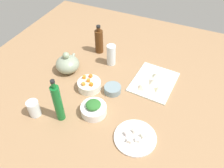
# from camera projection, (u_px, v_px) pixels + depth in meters

# --- Properties ---
(tabletop) EXTENTS (1.90, 1.90, 0.03)m
(tabletop) POSITION_uv_depth(u_px,v_px,m) (112.00, 92.00, 1.38)
(tabletop) COLOR #9C7651
(tabletop) RESTS_ON ground
(cutting_board) EXTENTS (0.32, 0.27, 0.01)m
(cutting_board) POSITION_uv_depth(u_px,v_px,m) (154.00, 82.00, 1.42)
(cutting_board) COLOR white
(cutting_board) RESTS_ON tabletop
(plate_tofu) EXTENTS (0.21, 0.21, 0.01)m
(plate_tofu) POSITION_uv_depth(u_px,v_px,m) (135.00, 138.00, 1.13)
(plate_tofu) COLOR white
(plate_tofu) RESTS_ON tabletop
(bowl_greens) EXTENTS (0.14, 0.14, 0.05)m
(bowl_greens) POSITION_uv_depth(u_px,v_px,m) (94.00, 110.00, 1.23)
(bowl_greens) COLOR white
(bowl_greens) RESTS_ON tabletop
(bowl_carrots) EXTENTS (0.14, 0.14, 0.05)m
(bowl_carrots) POSITION_uv_depth(u_px,v_px,m) (89.00, 85.00, 1.37)
(bowl_carrots) COLOR white
(bowl_carrots) RESTS_ON tabletop
(bowl_small_side) EXTENTS (0.10, 0.10, 0.04)m
(bowl_small_side) POSITION_uv_depth(u_px,v_px,m) (113.00, 89.00, 1.35)
(bowl_small_side) COLOR gray
(bowl_small_side) RESTS_ON tabletop
(teapot) EXTENTS (0.17, 0.15, 0.15)m
(teapot) POSITION_uv_depth(u_px,v_px,m) (68.00, 64.00, 1.46)
(teapot) COLOR gray
(teapot) RESTS_ON tabletop
(bottle_0) EXTENTS (0.06, 0.06, 0.21)m
(bottle_0) POSITION_uv_depth(u_px,v_px,m) (99.00, 41.00, 1.59)
(bottle_0) COLOR #502C11
(bottle_0) RESTS_ON tabletop
(bottle_1) EXTENTS (0.05, 0.05, 0.28)m
(bottle_1) POSITION_uv_depth(u_px,v_px,m) (58.00, 103.00, 1.14)
(bottle_1) COLOR #156B2B
(bottle_1) RESTS_ON tabletop
(drinking_glass_0) EXTENTS (0.06, 0.06, 0.15)m
(drinking_glass_0) POSITION_uv_depth(u_px,v_px,m) (111.00, 55.00, 1.50)
(drinking_glass_0) COLOR white
(drinking_glass_0) RESTS_ON tabletop
(drinking_glass_1) EXTENTS (0.06, 0.06, 0.10)m
(drinking_glass_1) POSITION_uv_depth(u_px,v_px,m) (34.00, 108.00, 1.21)
(drinking_glass_1) COLOR white
(drinking_glass_1) RESTS_ON tabletop
(carrot_cube_0) EXTENTS (0.02, 0.02, 0.02)m
(carrot_cube_0) POSITION_uv_depth(u_px,v_px,m) (84.00, 77.00, 1.37)
(carrot_cube_0) COLOR orange
(carrot_cube_0) RESTS_ON bowl_carrots
(carrot_cube_1) EXTENTS (0.02, 0.02, 0.02)m
(carrot_cube_1) POSITION_uv_depth(u_px,v_px,m) (83.00, 84.00, 1.32)
(carrot_cube_1) COLOR orange
(carrot_cube_1) RESTS_ON bowl_carrots
(carrot_cube_2) EXTENTS (0.02, 0.02, 0.02)m
(carrot_cube_2) POSITION_uv_depth(u_px,v_px,m) (88.00, 81.00, 1.34)
(carrot_cube_2) COLOR orange
(carrot_cube_2) RESTS_ON bowl_carrots
(carrot_cube_3) EXTENTS (0.02, 0.02, 0.02)m
(carrot_cube_3) POSITION_uv_depth(u_px,v_px,m) (91.00, 84.00, 1.32)
(carrot_cube_3) COLOR orange
(carrot_cube_3) RESTS_ON bowl_carrots
(carrot_cube_4) EXTENTS (0.02, 0.02, 0.02)m
(carrot_cube_4) POSITION_uv_depth(u_px,v_px,m) (91.00, 76.00, 1.37)
(carrot_cube_4) COLOR orange
(carrot_cube_4) RESTS_ON bowl_carrots
(chopped_greens_mound) EXTENTS (0.11, 0.11, 0.03)m
(chopped_greens_mound) POSITION_uv_depth(u_px,v_px,m) (93.00, 105.00, 1.20)
(chopped_greens_mound) COLOR #2E712D
(chopped_greens_mound) RESTS_ON bowl_greens
(tofu_cube_0) EXTENTS (0.03, 0.03, 0.02)m
(tofu_cube_0) POSITION_uv_depth(u_px,v_px,m) (127.00, 133.00, 1.13)
(tofu_cube_0) COLOR white
(tofu_cube_0) RESTS_ON plate_tofu
(tofu_cube_1) EXTENTS (0.03, 0.03, 0.02)m
(tofu_cube_1) POSITION_uv_depth(u_px,v_px,m) (138.00, 140.00, 1.10)
(tofu_cube_1) COLOR white
(tofu_cube_1) RESTS_ON plate_tofu
(tofu_cube_2) EXTENTS (0.03, 0.03, 0.02)m
(tofu_cube_2) POSITION_uv_depth(u_px,v_px,m) (143.00, 135.00, 1.12)
(tofu_cube_2) COLOR silver
(tofu_cube_2) RESTS_ON plate_tofu
(tofu_cube_3) EXTENTS (0.03, 0.03, 0.02)m
(tofu_cube_3) POSITION_uv_depth(u_px,v_px,m) (135.00, 131.00, 1.14)
(tofu_cube_3) COLOR white
(tofu_cube_3) RESTS_ON plate_tofu
(tofu_cube_4) EXTENTS (0.02, 0.02, 0.02)m
(tofu_cube_4) POSITION_uv_depth(u_px,v_px,m) (129.00, 140.00, 1.10)
(tofu_cube_4) COLOR white
(tofu_cube_4) RESTS_ON plate_tofu
(dumpling_0) EXTENTS (0.06, 0.06, 0.03)m
(dumpling_0) POSITION_uv_depth(u_px,v_px,m) (156.00, 75.00, 1.43)
(dumpling_0) COLOR beige
(dumpling_0) RESTS_ON cutting_board
(dumpling_1) EXTENTS (0.07, 0.08, 0.03)m
(dumpling_1) POSITION_uv_depth(u_px,v_px,m) (153.00, 81.00, 1.39)
(dumpling_1) COLOR beige
(dumpling_1) RESTS_ON cutting_board
(dumpling_2) EXTENTS (0.06, 0.06, 0.03)m
(dumpling_2) POSITION_uv_depth(u_px,v_px,m) (141.00, 87.00, 1.36)
(dumpling_2) COLOR beige
(dumpling_2) RESTS_ON cutting_board
(dumpling_3) EXTENTS (0.05, 0.05, 0.03)m
(dumpling_3) POSITION_uv_depth(u_px,v_px,m) (158.00, 89.00, 1.35)
(dumpling_3) COLOR beige
(dumpling_3) RESTS_ON cutting_board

